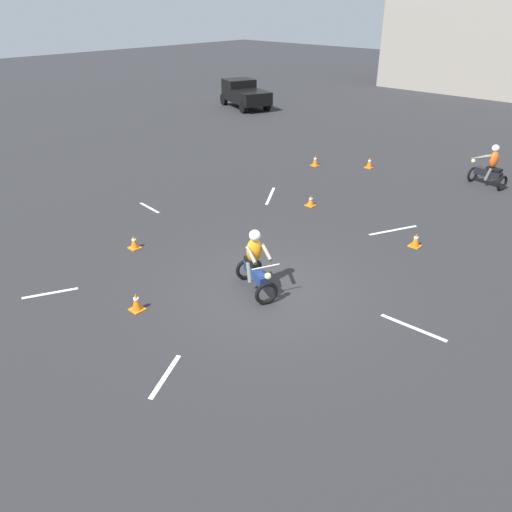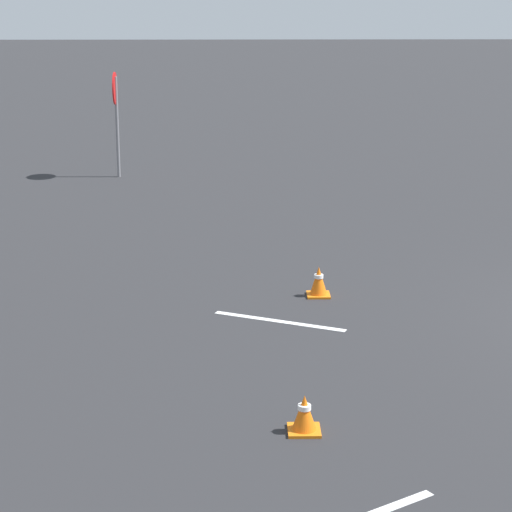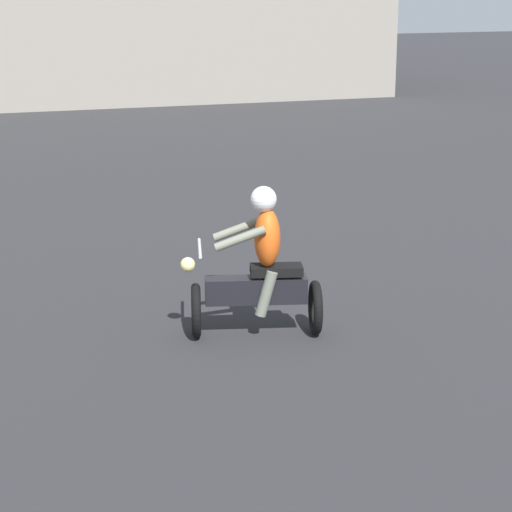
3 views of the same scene
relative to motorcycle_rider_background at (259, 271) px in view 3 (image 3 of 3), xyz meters
The scene contains 1 object.
motorcycle_rider_background is the anchor object (origin of this frame).
Camera 3 is at (-2.29, 2.01, 3.84)m, focal length 70.00 mm.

